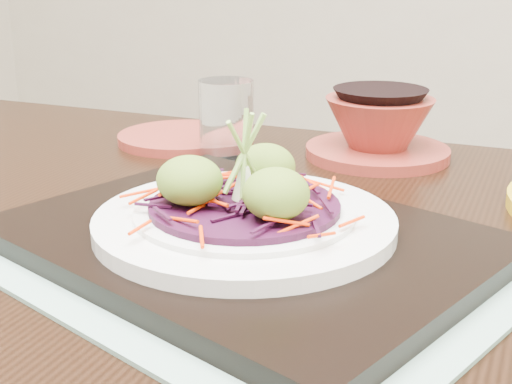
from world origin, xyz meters
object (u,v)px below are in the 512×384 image
at_px(terracotta_side_plate, 181,138).
at_px(water_glass, 226,119).
at_px(white_plate, 245,221).
at_px(terracotta_bowl_set, 378,131).
at_px(serving_tray, 245,240).
at_px(dining_table, 222,334).

xyz_separation_m(terracotta_side_plate, water_glass, (0.08, -0.04, 0.04)).
bearing_deg(white_plate, terracotta_bowl_set, 88.17).
relative_size(terracotta_side_plate, water_glass, 1.77).
relative_size(water_glass, terracotta_bowl_set, 0.42).
xyz_separation_m(terracotta_side_plate, terracotta_bowl_set, (0.24, 0.04, 0.03)).
relative_size(serving_tray, white_plate, 1.54).
height_order(dining_table, water_glass, water_glass).
relative_size(terracotta_side_plate, terracotta_bowl_set, 0.73).
distance_m(water_glass, terracotta_bowl_set, 0.18).
bearing_deg(terracotta_side_plate, water_glass, -22.66).
bearing_deg(serving_tray, dining_table, 159.92).
distance_m(serving_tray, water_glass, 0.29).
height_order(terracotta_side_plate, terracotta_bowl_set, terracotta_bowl_set).
bearing_deg(dining_table, white_plate, -38.96).
bearing_deg(terracotta_bowl_set, white_plate, -91.83).
bearing_deg(white_plate, terracotta_side_plate, 129.83).
bearing_deg(water_glass, terracotta_side_plate, 157.34).
height_order(dining_table, terracotta_side_plate, terracotta_side_plate).
distance_m(dining_table, white_plate, 0.13).
distance_m(white_plate, terracotta_bowl_set, 0.32).
distance_m(white_plate, terracotta_side_plate, 0.36).
height_order(serving_tray, water_glass, water_glass).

